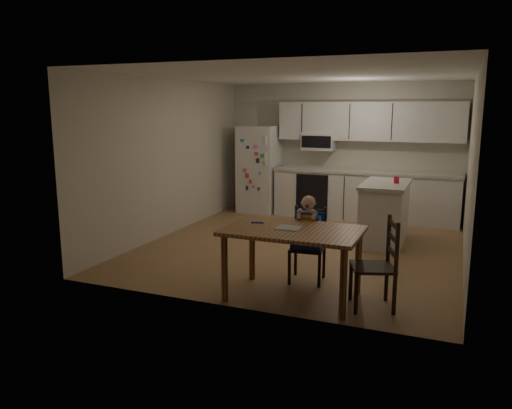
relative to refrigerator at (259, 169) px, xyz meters
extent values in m
cube|color=#936541|center=(1.55, -2.15, -0.85)|extent=(4.50, 5.00, 0.01)
cube|color=beige|center=(1.55, 0.35, 0.40)|extent=(4.50, 0.02, 2.50)
cube|color=beige|center=(-0.70, -2.15, 0.40)|extent=(0.02, 5.00, 2.50)
cube|color=beige|center=(3.80, -2.15, 0.40)|extent=(0.02, 5.00, 2.50)
cube|color=white|center=(1.55, -2.15, 1.65)|extent=(4.50, 5.00, 0.01)
cube|color=silver|center=(0.00, 0.00, 0.00)|extent=(0.72, 0.70, 1.70)
cube|color=silver|center=(2.08, 0.05, -0.42)|extent=(3.34, 0.60, 0.86)
cube|color=beige|center=(2.08, 0.04, 0.04)|extent=(3.37, 0.62, 0.05)
cube|color=black|center=(1.16, -0.26, -0.42)|extent=(0.60, 0.02, 0.80)
cube|color=silver|center=(2.08, 0.18, 0.95)|extent=(3.34, 0.34, 0.70)
cube|color=silver|center=(1.16, 0.15, 0.57)|extent=(0.60, 0.38, 0.33)
cube|color=silver|center=(2.65, -1.47, -0.41)|extent=(0.60, 1.21, 0.88)
cube|color=beige|center=(2.65, -1.47, 0.06)|extent=(0.66, 1.27, 0.05)
cylinder|color=red|center=(2.80, -1.48, 0.13)|extent=(0.08, 0.08, 0.10)
cube|color=brown|center=(2.05, -4.15, -0.10)|extent=(1.44, 0.93, 0.04)
cylinder|color=brown|center=(1.42, -4.53, -0.48)|extent=(0.07, 0.07, 0.73)
cylinder|color=brown|center=(1.42, -3.77, -0.48)|extent=(0.07, 0.07, 0.73)
cylinder|color=brown|center=(2.69, -4.53, -0.48)|extent=(0.07, 0.07, 0.73)
cylinder|color=brown|center=(2.69, -3.77, -0.48)|extent=(0.07, 0.07, 0.73)
cube|color=#B3B3B8|center=(2.00, -4.15, -0.07)|extent=(0.26, 0.22, 0.01)
cylinder|color=#1436B8|center=(1.59, -4.06, -0.07)|extent=(0.12, 0.06, 0.02)
cube|color=black|center=(2.05, -3.59, -0.45)|extent=(0.43, 0.43, 0.03)
cube|color=black|center=(1.90, -3.78, -0.65)|extent=(0.04, 0.04, 0.39)
cube|color=black|center=(1.86, -3.43, -0.65)|extent=(0.04, 0.04, 0.39)
cube|color=black|center=(2.25, -3.75, -0.65)|extent=(0.04, 0.04, 0.39)
cube|color=black|center=(2.21, -3.40, -0.65)|extent=(0.04, 0.04, 0.39)
cube|color=black|center=(2.04, -3.41, -0.20)|extent=(0.39, 0.07, 0.46)
cube|color=#1436B8|center=(2.05, -3.59, -0.39)|extent=(0.38, 0.35, 0.09)
cube|color=#1436B8|center=(2.04, -3.46, -0.18)|extent=(0.36, 0.09, 0.32)
cube|color=#5876E1|center=(2.06, -3.61, -0.33)|extent=(0.30, 0.26, 0.01)
cube|color=#243FA5|center=(2.05, -3.58, -0.12)|extent=(0.22, 0.15, 0.24)
cube|color=#E0592E|center=(2.06, -3.64, -0.13)|extent=(0.18, 0.03, 0.19)
sphere|color=beige|center=(2.05, -3.59, 0.11)|extent=(0.17, 0.17, 0.16)
ellipsoid|color=olive|center=(2.05, -3.59, 0.12)|extent=(0.17, 0.16, 0.13)
cube|color=black|center=(2.90, -4.11, -0.41)|extent=(0.54, 0.54, 0.03)
cube|color=black|center=(2.66, -3.99, -0.64)|extent=(0.04, 0.04, 0.42)
cube|color=black|center=(3.02, -3.87, -0.64)|extent=(0.04, 0.04, 0.42)
cube|color=black|center=(2.79, -4.35, -0.64)|extent=(0.04, 0.04, 0.42)
cube|color=black|center=(3.15, -4.22, -0.64)|extent=(0.04, 0.04, 0.42)
cube|color=black|center=(3.08, -4.05, -0.15)|extent=(0.17, 0.41, 0.50)
camera|label=1|loc=(3.65, -9.11, 1.20)|focal=35.00mm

